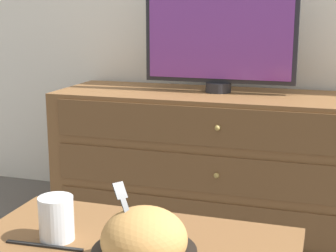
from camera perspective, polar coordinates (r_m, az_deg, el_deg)
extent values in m
plane|color=#56514C|center=(2.76, 7.56, -8.33)|extent=(12.00, 12.00, 0.00)
cube|color=brown|center=(2.41, 6.69, -3.71)|extent=(1.60, 0.48, 0.62)
cube|color=brown|center=(2.25, 5.36, -10.42)|extent=(1.47, 0.01, 0.16)
sphere|color=tan|center=(2.25, 5.33, -10.48)|extent=(0.02, 0.02, 0.02)
cube|color=brown|center=(2.18, 5.48, -5.45)|extent=(1.47, 0.01, 0.16)
sphere|color=tan|center=(2.17, 5.44, -5.50)|extent=(0.02, 0.02, 0.02)
cube|color=brown|center=(2.13, 5.59, -0.18)|extent=(1.47, 0.01, 0.16)
sphere|color=tan|center=(2.12, 5.56, -0.21)|extent=(0.02, 0.02, 0.02)
cylinder|color=#232328|center=(2.38, 5.60, 4.28)|extent=(0.12, 0.12, 0.04)
cube|color=#232328|center=(2.37, 5.77, 10.11)|extent=(0.69, 0.04, 0.44)
cube|color=#7A3893|center=(2.35, 5.66, 10.09)|extent=(0.65, 0.01, 0.40)
ellipsoid|color=tan|center=(1.07, -2.66, -12.42)|extent=(0.18, 0.18, 0.13)
cube|color=black|center=(1.05, -3.97, -11.25)|extent=(0.08, 0.07, 0.13)
cube|color=black|center=(1.06, -5.35, -7.15)|extent=(0.03, 0.03, 0.03)
cylinder|color=beige|center=(1.24, -12.22, -10.82)|extent=(0.07, 0.07, 0.06)
cylinder|color=white|center=(1.23, -12.27, -9.98)|extent=(0.08, 0.08, 0.10)
cube|color=black|center=(1.22, -13.56, -12.78)|extent=(0.19, 0.02, 0.01)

